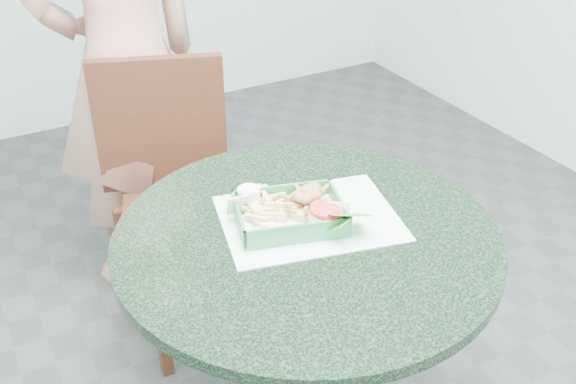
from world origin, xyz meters
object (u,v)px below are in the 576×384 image
diner_person (122,36)px  food_basket (290,224)px  dining_chair (177,183)px  sauce_ramekin (244,207)px  crab_sandwich (303,203)px  cafe_table (306,296)px

diner_person → food_basket: (0.08, -0.99, -0.18)m
dining_chair → sauce_ramekin: size_ratio=16.63×
food_basket → sauce_ramekin: (-0.08, 0.07, 0.03)m
dining_chair → crab_sandwich: (0.09, -0.67, 0.27)m
cafe_table → food_basket: food_basket is taller
sauce_ramekin → cafe_table: bearing=-51.8°
cafe_table → diner_person: (-0.10, 1.04, 0.37)m
cafe_table → dining_chair: (-0.06, 0.74, -0.05)m
cafe_table → diner_person: diner_person is taller
cafe_table → crab_sandwich: bearing=66.8°
food_basket → cafe_table: bearing=-72.5°
sauce_ramekin → diner_person: bearing=89.8°
dining_chair → food_basket: 0.73m
food_basket → diner_person: bearing=94.6°
sauce_ramekin → crab_sandwich: bearing=-21.3°
cafe_table → food_basket: 0.19m
dining_chair → diner_person: bearing=117.2°
food_basket → crab_sandwich: (0.05, 0.02, 0.03)m
food_basket → dining_chair: bearing=93.5°
cafe_table → dining_chair: size_ratio=0.97×
diner_person → food_basket: size_ratio=7.65×
diner_person → sauce_ramekin: 0.92m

